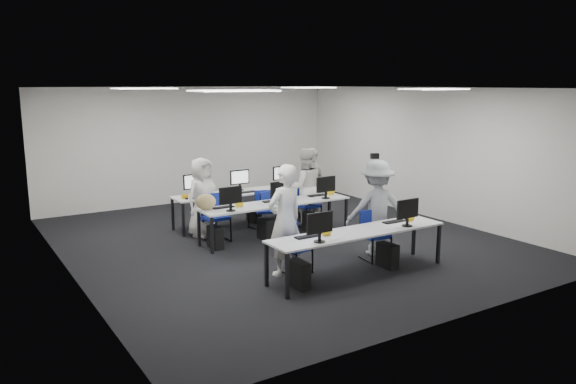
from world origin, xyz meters
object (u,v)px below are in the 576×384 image
chair_2 (216,226)px  photographer (377,208)px  chair_0 (296,257)px  chair_7 (303,210)px  student_0 (285,220)px  desk_front (358,234)px  student_1 (304,187)px  student_2 (202,197)px  chair_4 (307,213)px  chair_6 (261,216)px  chair_5 (210,225)px  chair_1 (375,244)px  chair_3 (266,218)px  desk_mid (276,205)px  student_3 (311,185)px

chair_2 → photographer: size_ratio=0.53×
chair_0 → chair_7: bearing=44.2°
chair_2 → student_0: 2.53m
desk_front → chair_2: (-1.11, 3.08, -0.39)m
chair_0 → student_1: bearing=43.7°
desk_front → student_2: 3.73m
chair_0 → chair_4: chair_4 is taller
chair_6 → student_2: 1.43m
chair_2 → chair_5: bearing=89.9°
student_0 → student_1: 3.28m
student_1 → student_2: bearing=5.0°
student_0 → chair_1: bearing=166.1°
chair_7 → photographer: size_ratio=0.48×
desk_front → chair_5: bearing=108.6°
chair_4 → chair_7: size_ratio=1.09×
chair_3 → desk_mid: bearing=-82.5°
chair_7 → photographer: 2.80m
chair_3 → chair_7: 1.11m
chair_7 → student_0: bearing=-134.2°
chair_2 → student_3: size_ratio=0.55×
student_1 → chair_0: bearing=68.0°
chair_2 → chair_5: size_ratio=1.13×
chair_1 → chair_4: size_ratio=0.95×
chair_1 → photographer: (0.23, 0.25, 0.59)m
desk_mid → chair_2: bearing=156.9°
photographer → chair_6: bearing=-51.9°
chair_3 → desk_front: bearing=-74.1°
desk_mid → student_0: (-1.01, -1.97, 0.23)m
student_1 → photographer: photographer is taller
chair_1 → student_1: (0.30, 2.72, 0.58)m
photographer → chair_0: bearing=23.4°
desk_front → photographer: size_ratio=1.85×
chair_6 → chair_2: bearing=-175.4°
chair_7 → student_3: size_ratio=0.50×
student_1 → desk_mid: bearing=42.5°
desk_mid → desk_front: bearing=-90.0°
desk_front → chair_4: size_ratio=3.52×
chair_3 → chair_4: size_ratio=0.92×
chair_4 → chair_5: bearing=167.9°
chair_1 → chair_0: bearing=-178.5°
chair_0 → chair_2: bearing=87.0°
chair_3 → chair_5: chair_3 is taller
chair_6 → student_3: (1.30, 0.00, 0.57)m
desk_mid → student_1: size_ratio=1.88×
chair_4 → chair_1: bearing=-102.0°
chair_4 → student_1: size_ratio=0.53×
chair_1 → student_1: bearing=91.2°
student_1 → student_3: 0.46m
student_0 → photographer: student_0 is taller
chair_5 → student_0: 2.80m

